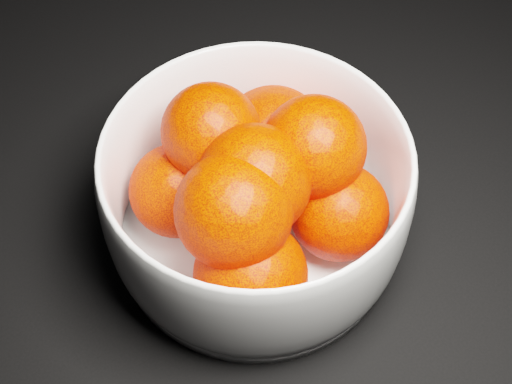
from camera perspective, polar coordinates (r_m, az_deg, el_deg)
bowl at (r=0.57m, az=0.00°, el=-0.36°), size 0.24×0.24×0.12m
orange_pile at (r=0.55m, az=0.19°, el=0.56°), size 0.18×0.18×0.14m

